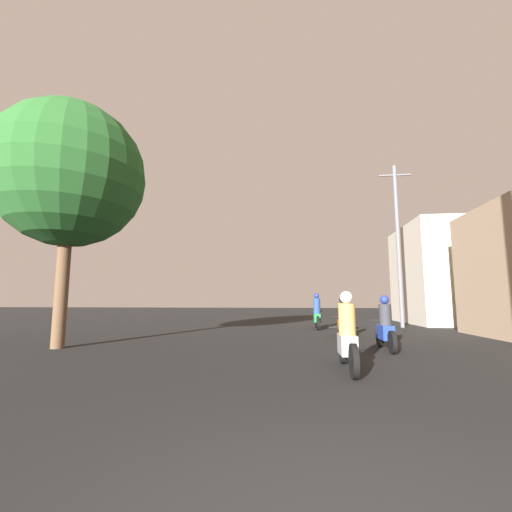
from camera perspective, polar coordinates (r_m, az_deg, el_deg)
The scene contains 7 objects.
motorcycle_silver at distance 6.97m, azimuth 14.96°, elevation -13.03°, with size 0.60×2.05×1.50m.
motorcycle_blue at distance 10.02m, azimuth 20.73°, elevation -11.14°, with size 0.60×1.89×1.46m.
motorcycle_orange at distance 12.65m, azimuth 14.30°, elevation -10.50°, with size 0.60×2.08×1.46m.
motorcycle_green at distance 16.52m, azimuth 10.12°, elevation -9.58°, with size 0.60×2.00×1.66m.
building_right_far at distance 22.97m, azimuth 30.42°, elevation -2.61°, with size 5.81×6.24×5.67m.
utility_pole_far at distance 18.73m, azimuth 22.61°, elevation 2.32°, with size 1.60×0.20×8.27m.
street_tree at distance 11.79m, azimuth -28.60°, elevation 11.71°, with size 4.30×4.30×7.17m.
Camera 1 is at (-0.29, -1.67, 1.33)m, focal length 24.00 mm.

